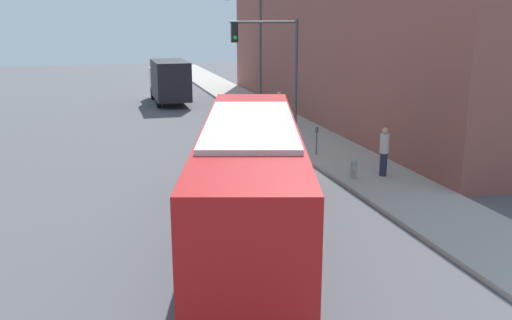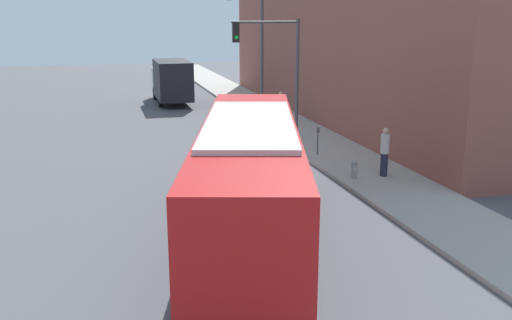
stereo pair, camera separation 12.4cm
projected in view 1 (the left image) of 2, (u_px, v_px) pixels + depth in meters
name	position (u px, v px, depth m)	size (l,w,h in m)	color
ground_plane	(248.00, 231.00, 16.56)	(120.00, 120.00, 0.00)	#515156
sidewalk	(261.00, 111.00, 36.80)	(3.27, 70.00, 0.16)	#A8A399
building_facade	(348.00, 45.00, 34.22)	(6.00, 32.16, 8.66)	brown
city_bus	(250.00, 171.00, 15.65)	(5.74, 12.65, 3.35)	red
delivery_truck	(169.00, 80.00, 39.94)	(2.24, 6.71, 3.04)	black
fire_hydrant	(354.00, 169.00, 21.30)	(0.24, 0.33, 0.73)	#999999
traffic_light_pole	(275.00, 59.00, 26.78)	(3.28, 0.35, 5.76)	#47474C
parking_meter	(317.00, 136.00, 24.74)	(0.14, 0.14, 1.22)	#47474C
street_lamp	(255.00, 47.00, 33.09)	(2.30, 0.28, 7.00)	#47474C
pedestrian_near_corner	(279.00, 107.00, 31.75)	(0.34, 0.34, 1.81)	#47382D
pedestrian_mid_block	(384.00, 151.00, 21.48)	(0.34, 0.34, 1.86)	#23283D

